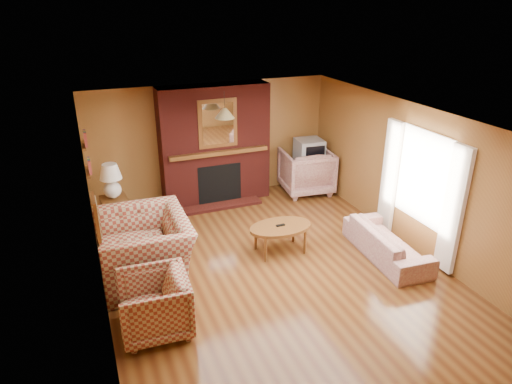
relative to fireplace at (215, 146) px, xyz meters
name	(u,v)px	position (x,y,z in m)	size (l,w,h in m)	color
floor	(275,272)	(0.00, -2.98, -1.18)	(6.50, 6.50, 0.00)	#4C2610
ceiling	(277,121)	(0.00, -2.98, 1.22)	(6.50, 6.50, 0.00)	silver
wall_back	(211,142)	(0.00, 0.27, 0.02)	(6.50, 6.50, 0.00)	olive
wall_front	(434,350)	(0.00, -6.23, 0.02)	(6.50, 6.50, 0.00)	olive
wall_left	(96,232)	(-2.50, -2.98, 0.02)	(6.50, 6.50, 0.00)	olive
wall_right	(415,178)	(2.50, -2.98, 0.02)	(6.50, 6.50, 0.00)	olive
fireplace	(215,146)	(0.00, 0.00, 0.00)	(2.20, 0.82, 2.40)	#4E1511
window_right	(420,187)	(2.45, -3.18, -0.06)	(0.10, 1.85, 2.00)	beige
bookshelf	(87,153)	(-2.44, -1.08, 0.48)	(0.09, 0.55, 0.71)	brown
botanical_print	(96,217)	(-2.47, -3.28, 0.37)	(0.05, 0.40, 0.50)	brown
pendant_light	(225,113)	(0.00, -0.68, 0.82)	(0.36, 0.36, 0.48)	black
plaid_loveseat	(145,248)	(-1.85, -2.35, -0.70)	(1.50, 1.31, 0.97)	maroon
plaid_armchair	(154,304)	(-1.95, -3.64, -0.79)	(0.85, 0.87, 0.79)	maroon
floral_sofa	(387,242)	(1.90, -3.22, -0.93)	(1.75, 0.68, 0.51)	#C5B399
floral_armchair	(306,171)	(1.94, -0.30, -0.71)	(1.01, 1.04, 0.95)	#C5B399
coffee_table	(280,229)	(0.34, -2.44, -0.75)	(1.06, 0.66, 0.50)	brown
side_table	(116,213)	(-2.10, -0.53, -0.88)	(0.45, 0.45, 0.61)	brown
table_lamp	(111,179)	(-2.10, -0.53, -0.22)	(0.39, 0.39, 0.64)	silver
tv_stand	(308,175)	(2.05, -0.18, -0.87)	(0.58, 0.53, 0.63)	black
crt_tv	(309,151)	(2.05, -0.19, -0.30)	(0.60, 0.59, 0.51)	#9B9DA2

